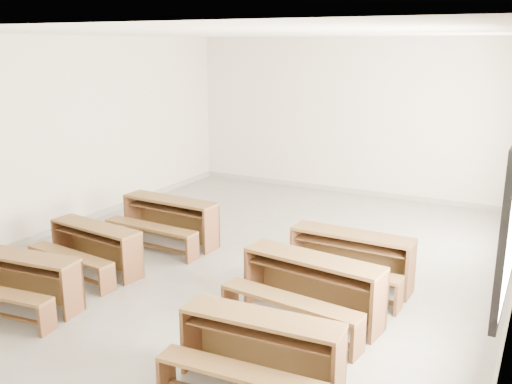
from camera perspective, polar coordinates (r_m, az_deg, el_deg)
The scene contains 7 objects.
room at distance 7.93m, azimuth 0.58°, elevation 7.93°, with size 8.50×8.50×3.20m.
desk_set_0 at distance 7.37m, azimuth -22.39°, elevation -7.94°, with size 1.52×0.90×0.65m.
desk_set_1 at distance 8.18m, azimuth -15.94°, elevation -5.12°, with size 1.54×0.92×0.66m.
desk_set_2 at distance 9.04m, azimuth -8.73°, elevation -2.58°, with size 1.64×0.90×0.72m.
desk_set_3 at distance 5.37m, azimuth 0.32°, elevation -15.22°, with size 1.56×0.87×0.68m.
desk_set_4 at distance 6.56m, azimuth 5.47°, elevation -9.18°, with size 1.74×1.05×0.74m.
desk_set_5 at distance 7.49m, azimuth 9.36°, elevation -6.32°, with size 1.61×0.87×0.72m.
Camera 1 is at (3.69, -7.01, 3.08)m, focal length 40.00 mm.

